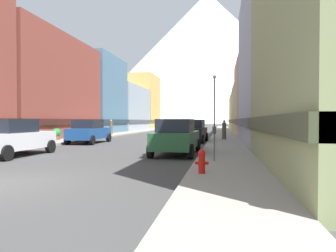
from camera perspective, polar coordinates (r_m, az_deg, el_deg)
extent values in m
cube|color=gray|center=(43.74, -6.14, -1.10)|extent=(2.50, 100.00, 0.15)
cube|color=gray|center=(41.98, 10.47, -1.20)|extent=(2.50, 100.00, 0.15)
cube|color=brown|center=(30.67, -24.12, 6.62)|extent=(7.29, 13.68, 9.47)
cube|color=#3B1B16|center=(30.52, -24.07, 0.75)|extent=(7.59, 13.68, 0.50)
cube|color=slate|center=(41.51, -15.58, 5.60)|extent=(8.86, 9.26, 10.07)
cube|color=#22333F|center=(41.38, -15.55, 0.86)|extent=(9.16, 9.26, 0.50)
cube|color=#99A5B2|center=(52.21, -9.21, 3.28)|extent=(7.55, 13.68, 7.51)
cube|color=#444A50|center=(52.17, -9.20, 0.91)|extent=(7.85, 13.68, 0.50)
cube|color=#D8B259|center=(63.71, -5.94, 4.52)|extent=(8.20, 9.12, 11.15)
cube|color=brown|center=(63.59, -5.93, 0.94)|extent=(8.50, 9.12, 0.50)
cube|color=#99A5B2|center=(22.66, 23.43, 10.57)|extent=(7.24, 11.84, 10.98)
cube|color=#444A50|center=(22.35, 23.35, 0.68)|extent=(7.54, 11.84, 0.50)
cube|color=tan|center=(33.09, 20.43, 4.83)|extent=(8.79, 8.63, 7.86)
cube|color=brown|center=(33.02, 20.41, 0.79)|extent=(9.09, 8.63, 0.50)
cube|color=#8C9966|center=(42.09, 16.44, 2.99)|extent=(6.23, 9.45, 6.33)
cube|color=#3F442D|center=(42.07, 16.43, 0.85)|extent=(6.53, 9.45, 0.50)
cube|color=#D8B259|center=(53.75, 15.26, 2.43)|extent=(6.58, 13.47, 6.09)
cube|color=brown|center=(53.74, 15.25, 0.89)|extent=(6.88, 13.47, 0.50)
cube|color=silver|center=(16.15, -27.35, -2.51)|extent=(1.86, 4.41, 0.80)
cube|color=#1E232D|center=(15.92, -27.92, 0.03)|extent=(1.61, 2.21, 0.64)
cylinder|color=black|center=(18.04, -26.49, -3.41)|extent=(0.22, 0.68, 0.68)
cylinder|color=black|center=(17.02, -21.49, -3.64)|extent=(0.22, 0.68, 0.68)
cylinder|color=black|center=(14.32, -28.41, -4.56)|extent=(0.22, 0.68, 0.68)
cube|color=#19478C|center=(23.33, -14.75, -1.37)|extent=(1.94, 4.44, 0.80)
cube|color=#1E232D|center=(23.08, -15.01, 0.39)|extent=(1.65, 2.24, 0.64)
cylinder|color=black|center=(25.22, -15.16, -2.10)|extent=(0.24, 0.68, 0.68)
cylinder|color=black|center=(24.53, -11.23, -2.17)|extent=(0.24, 0.68, 0.68)
cylinder|color=black|center=(22.26, -18.63, -2.53)|extent=(0.24, 0.68, 0.68)
cylinder|color=black|center=(21.47, -14.26, -2.64)|extent=(0.24, 0.68, 0.68)
cube|color=#265933|center=(15.03, 1.65, -2.65)|extent=(1.94, 4.44, 0.80)
cube|color=#1E232D|center=(14.75, 1.48, 0.08)|extent=(1.65, 2.23, 0.64)
cylinder|color=black|center=(16.85, -0.49, -3.61)|extent=(0.23, 0.68, 0.68)
cylinder|color=black|center=(16.57, 5.76, -3.69)|extent=(0.23, 0.68, 0.68)
cylinder|color=black|center=(13.65, -3.36, -4.71)|extent=(0.23, 0.68, 0.68)
cylinder|color=black|center=(13.30, 4.36, -4.86)|extent=(0.23, 0.68, 0.68)
cube|color=black|center=(23.73, 4.78, -1.29)|extent=(2.03, 4.48, 0.80)
cube|color=#1E232D|center=(23.96, 4.87, 0.45)|extent=(1.69, 2.27, 0.64)
cylinder|color=black|center=(22.01, 6.57, -2.52)|extent=(0.25, 0.69, 0.68)
cylinder|color=black|center=(22.28, 1.85, -2.47)|extent=(0.25, 0.69, 0.68)
cylinder|color=black|center=(25.29, 7.36, -2.06)|extent=(0.25, 0.69, 0.68)
cylinder|color=black|center=(25.52, 3.24, -2.03)|extent=(0.25, 0.69, 0.68)
cube|color=#591E72|center=(51.15, 1.59, -0.04)|extent=(1.84, 4.40, 0.80)
cube|color=#1E232D|center=(51.39, 1.63, 0.77)|extent=(1.60, 2.20, 0.64)
cylinder|color=black|center=(49.40, 2.36, -0.54)|extent=(0.22, 0.68, 0.68)
cylinder|color=black|center=(49.68, 0.26, -0.53)|extent=(0.22, 0.68, 0.68)
cylinder|color=black|center=(52.67, 2.85, -0.45)|extent=(0.22, 0.68, 0.68)
cylinder|color=black|center=(52.93, 0.87, -0.44)|extent=(0.22, 0.68, 0.68)
cylinder|color=red|center=(8.93, 6.45, -7.21)|extent=(0.20, 0.20, 0.55)
sphere|color=red|center=(8.89, 6.45, -5.18)|extent=(0.22, 0.22, 0.22)
cylinder|color=red|center=(8.94, 5.48, -7.02)|extent=(0.10, 0.09, 0.09)
cylinder|color=red|center=(8.92, 7.42, -7.05)|extent=(0.10, 0.09, 0.09)
cylinder|color=#595960|center=(11.64, 8.81, -4.05)|extent=(0.06, 0.06, 1.05)
cube|color=#33383F|center=(11.60, 8.82, -0.78)|extent=(0.14, 0.10, 0.28)
cylinder|color=brown|center=(25.56, -20.50, -2.16)|extent=(0.53, 0.53, 0.32)
sphere|color=#1C8935|center=(25.54, -20.51, -1.19)|extent=(0.68, 0.68, 0.68)
cylinder|color=brown|center=(20.97, -28.29, -2.79)|extent=(0.54, 0.54, 0.40)
sphere|color=#1B892E|center=(20.95, -28.30, -1.71)|extent=(0.49, 0.49, 0.49)
cylinder|color=#333338|center=(21.23, -25.18, -1.42)|extent=(0.36, 0.36, 1.36)
sphere|color=tan|center=(21.21, -25.19, 0.71)|extent=(0.22, 0.22, 0.22)
cylinder|color=brown|center=(34.31, -10.80, -0.38)|extent=(0.36, 0.36, 1.43)
sphere|color=tan|center=(34.30, -10.80, 1.01)|extent=(0.23, 0.23, 0.23)
cylinder|color=brown|center=(25.51, 10.67, -0.90)|extent=(0.36, 0.36, 1.40)
sphere|color=tan|center=(25.50, 10.68, 0.93)|extent=(0.22, 0.22, 0.22)
cylinder|color=black|center=(28.60, 8.82, 3.42)|extent=(0.12, 0.12, 5.50)
sphere|color=white|center=(28.87, 8.84, 9.24)|extent=(0.36, 0.36, 0.36)
cone|color=silver|center=(272.98, 7.47, 12.79)|extent=(217.18, 217.18, 114.63)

